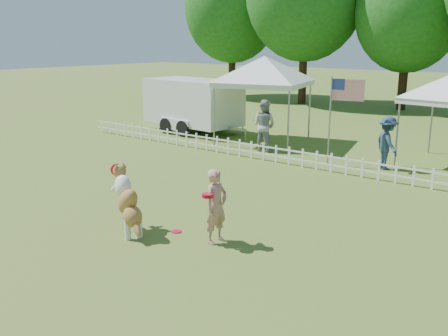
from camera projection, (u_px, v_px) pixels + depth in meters
name	position (u px, v px, depth m)	size (l,w,h in m)	color
ground	(164.00, 239.00, 10.19)	(120.00, 120.00, 0.00)	#4B6E22
picket_fence	(324.00, 161.00, 15.45)	(22.00, 0.08, 0.60)	white
handler	(216.00, 206.00, 9.86)	(0.55, 0.36, 1.51)	tan
dog	(128.00, 202.00, 10.31)	(1.35, 0.45, 1.40)	brown
frisbee_on_turf	(176.00, 231.00, 10.58)	(0.21, 0.21, 0.02)	red
canopy_tent_left	(264.00, 101.00, 19.50)	(3.18, 3.18, 3.29)	white
cargo_trailer	(193.00, 105.00, 21.85)	(5.34, 2.35, 2.35)	white
flag_pole	(330.00, 122.00, 15.87)	(1.09, 0.11, 2.85)	gray
spectator_a	(264.00, 125.00, 18.11)	(0.92, 0.71, 1.88)	#9D9BA1
spectator_b	(387.00, 143.00, 15.54)	(1.08, 0.62, 1.68)	navy
tree_far_left	(232.00, 17.00, 34.55)	(6.60, 6.60, 11.00)	#1B5217
tree_left	(305.00, 5.00, 30.45)	(7.40, 7.40, 12.00)	#1B5217
tree_center_left	(408.00, 22.00, 27.90)	(6.00, 6.00, 9.80)	#1B5217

